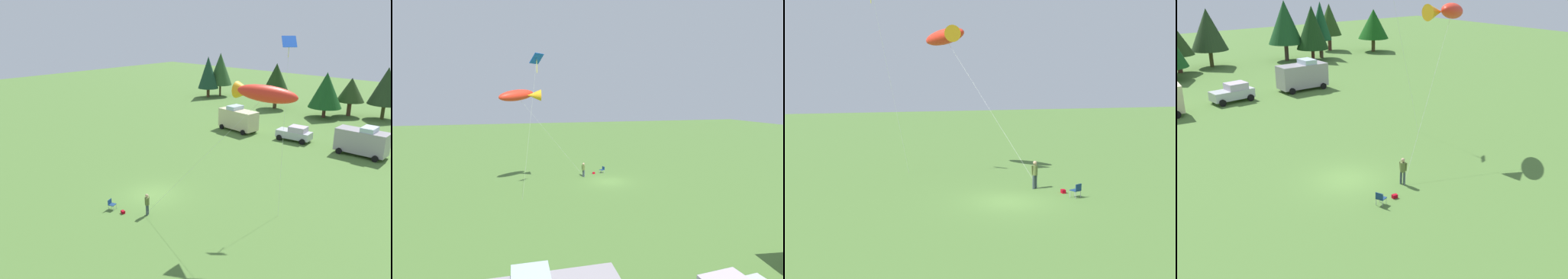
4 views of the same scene
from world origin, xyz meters
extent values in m
plane|color=#4E7533|center=(0.00, 0.00, 0.00)|extent=(160.00, 160.00, 0.00)
cylinder|color=#384649|center=(2.38, -2.58, 0.42)|extent=(0.14, 0.14, 0.85)
cylinder|color=#384649|center=(2.47, -2.77, 0.42)|extent=(0.14, 0.14, 0.85)
cylinder|color=#5A6A34|center=(2.42, -2.68, 1.16)|extent=(0.45, 0.45, 0.62)
sphere|color=tan|center=(2.42, -2.68, 1.62)|extent=(0.24, 0.24, 0.24)
cylinder|color=#5A6A34|center=(2.39, -2.47, 1.19)|extent=(0.14, 0.16, 0.56)
cylinder|color=#5A6A34|center=(2.57, -2.83, 1.19)|extent=(0.13, 0.15, 0.55)
cube|color=navy|center=(-0.29, -3.97, 0.42)|extent=(0.62, 0.62, 0.04)
cube|color=navy|center=(-0.50, -4.05, 0.62)|extent=(0.21, 0.46, 0.40)
cylinder|color=#A5A8AD|center=(-0.17, -3.70, 0.21)|extent=(0.03, 0.03, 0.42)
cylinder|color=#A5A8AD|center=(-0.02, -4.09, 0.21)|extent=(0.03, 0.03, 0.42)
cylinder|color=#A5A8AD|center=(-0.56, -3.85, 0.21)|extent=(0.03, 0.03, 0.42)
cylinder|color=#A5A8AD|center=(-0.41, -4.24, 0.21)|extent=(0.03, 0.03, 0.42)
cube|color=#AC0615|center=(0.85, -3.81, 0.11)|extent=(0.34, 0.25, 0.22)
cube|color=beige|center=(-6.61, 21.19, 1.59)|extent=(5.61, 2.78, 2.50)
cube|color=silver|center=(-7.25, 21.26, 3.09)|extent=(1.61, 2.17, 0.50)
cylinder|color=black|center=(-8.67, 20.22, 0.34)|extent=(0.70, 0.29, 0.68)
cylinder|color=black|center=(-8.41, 22.59, 0.34)|extent=(0.70, 0.29, 0.68)
cylinder|color=black|center=(-4.81, 19.79, 0.34)|extent=(0.70, 0.29, 0.68)
cylinder|color=black|center=(-4.55, 22.16, 0.34)|extent=(0.70, 0.29, 0.68)
cube|color=#BABEC0|center=(1.25, 22.15, 0.79)|extent=(4.34, 2.16, 0.90)
cube|color=#C3B1CB|center=(1.75, 22.19, 1.56)|extent=(2.14, 1.83, 0.65)
cylinder|color=black|center=(2.67, 23.27, 0.34)|extent=(0.70, 0.28, 0.68)
cylinder|color=black|center=(2.84, 21.30, 0.34)|extent=(0.70, 0.28, 0.68)
cylinder|color=black|center=(-0.34, 23.00, 0.34)|extent=(0.70, 0.28, 0.68)
cylinder|color=black|center=(-0.17, 21.03, 0.34)|extent=(0.70, 0.28, 0.68)
cube|color=#9D959B|center=(9.38, 22.24, 1.59)|extent=(5.41, 2.21, 2.50)
cube|color=silver|center=(10.03, 22.24, 3.09)|extent=(1.41, 2.03, 0.50)
cylinder|color=black|center=(11.33, 23.43, 0.34)|extent=(0.68, 0.22, 0.68)
cylinder|color=black|center=(11.33, 21.05, 0.34)|extent=(0.68, 0.22, 0.68)
cylinder|color=black|center=(7.44, 23.42, 0.34)|extent=(0.68, 0.22, 0.68)
cylinder|color=black|center=(7.44, 21.04, 0.34)|extent=(0.68, 0.22, 0.68)
cylinder|color=brown|center=(-25.23, 36.64, 0.88)|extent=(0.59, 0.59, 1.77)
cone|color=#173A26|center=(-25.23, 36.64, 4.81)|extent=(3.97, 3.97, 6.08)
cylinder|color=#4A3822|center=(-24.39, 39.32, 1.12)|extent=(0.38, 0.38, 2.25)
cone|color=#284D23|center=(-24.39, 39.32, 5.32)|extent=(4.59, 4.59, 6.15)
cylinder|color=#45371E|center=(-10.27, 36.67, 1.31)|extent=(0.61, 0.61, 2.62)
cone|color=#1B3613|center=(-10.27, 36.67, 5.12)|extent=(4.59, 4.59, 4.99)
cylinder|color=#543125|center=(-1.23, 36.05, 0.80)|extent=(0.52, 0.52, 1.60)
cone|color=#15481A|center=(-1.23, 36.05, 4.28)|extent=(4.99, 4.99, 5.36)
cylinder|color=#533525|center=(1.14, 39.82, 1.14)|extent=(0.64, 0.64, 2.29)
cone|color=#253E18|center=(1.14, 39.82, 4.13)|extent=(4.18, 4.18, 3.69)
cylinder|color=#43401F|center=(5.76, 41.16, 1.14)|extent=(0.53, 0.53, 2.28)
cone|color=#21371A|center=(5.76, 41.16, 5.05)|extent=(4.92, 4.92, 5.53)
ellipsoid|color=red|center=(10.10, 1.14, 9.82)|extent=(4.06, 3.06, 1.53)
cone|color=#F4A61C|center=(8.37, 1.14, 9.82)|extent=(1.35, 1.15, 1.15)
sphere|color=yellow|center=(11.16, 1.49, 9.95)|extent=(0.28, 0.28, 0.28)
cylinder|color=silver|center=(6.22, -0.88, 4.91)|extent=(7.78, 4.06, 9.82)
cylinder|color=#4C3823|center=(2.33, -2.91, 0.00)|extent=(0.04, 0.04, 0.01)
cube|color=blue|center=(8.44, 6.42, 12.80)|extent=(1.27, 1.25, 0.80)
cylinder|color=yellow|center=(8.44, 6.42, 12.17)|extent=(0.04, 0.04, 1.05)
cylinder|color=silver|center=(9.17, 5.18, 6.40)|extent=(1.46, 2.49, 12.80)
cylinder|color=#4C3823|center=(9.89, 3.95, 0.00)|extent=(0.04, 0.04, 0.01)
camera|label=1|loc=(22.81, -19.49, 14.20)|focal=35.00mm
camera|label=2|loc=(10.44, 32.41, 9.71)|focal=28.00mm
camera|label=3|loc=(-22.87, 8.88, 6.51)|focal=42.00mm
camera|label=4|loc=(-14.67, -21.95, 12.51)|focal=42.00mm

